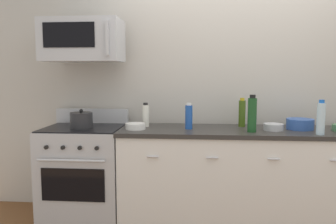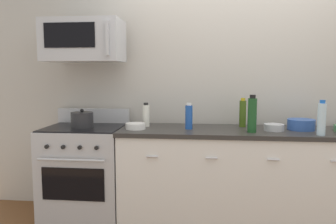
{
  "view_description": "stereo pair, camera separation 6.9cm",
  "coord_description": "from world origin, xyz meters",
  "px_view_note": "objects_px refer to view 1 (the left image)",
  "views": [
    {
      "loc": [
        -0.4,
        -3.15,
        1.43
      ],
      "look_at": [
        -0.66,
        -0.05,
        1.08
      ],
      "focal_mm": 36.09,
      "sensor_mm": 36.0,
      "label": 1
    },
    {
      "loc": [
        -0.33,
        -3.14,
        1.43
      ],
      "look_at": [
        -0.66,
        -0.05,
        1.08
      ],
      "focal_mm": 36.09,
      "sensor_mm": 36.0,
      "label": 2
    }
  ],
  "objects_px": {
    "microwave": "(83,41)",
    "bottle_soda_blue": "(189,117)",
    "bottle_olive_oil": "(242,113)",
    "bowl_blue_mixing": "(300,124)",
    "range_oven": "(85,172)",
    "bottle_vinegar_white": "(146,115)",
    "bottle_wine_green": "(252,114)",
    "bowl_white_ceramic": "(135,126)",
    "stockpot": "(81,120)",
    "bottle_water_clear": "(321,118)",
    "bowl_steel_prep": "(273,127)"
  },
  "relations": [
    {
      "from": "stockpot",
      "to": "bowl_blue_mixing",
      "type": "bearing_deg",
      "value": 2.72
    },
    {
      "from": "bottle_vinegar_white",
      "to": "bottle_water_clear",
      "type": "relative_size",
      "value": 0.78
    },
    {
      "from": "bottle_vinegar_white",
      "to": "bowl_blue_mixing",
      "type": "xyz_separation_m",
      "value": [
        1.46,
        -0.05,
        -0.06
      ]
    },
    {
      "from": "bottle_soda_blue",
      "to": "stockpot",
      "type": "relative_size",
      "value": 1.16
    },
    {
      "from": "range_oven",
      "to": "bottle_wine_green",
      "type": "distance_m",
      "value": 1.7
    },
    {
      "from": "stockpot",
      "to": "bowl_steel_prep",
      "type": "bearing_deg",
      "value": 0.56
    },
    {
      "from": "microwave",
      "to": "bottle_olive_oil",
      "type": "xyz_separation_m",
      "value": [
        1.53,
        0.12,
        -0.7
      ]
    },
    {
      "from": "bottle_soda_blue",
      "to": "stockpot",
      "type": "height_order",
      "value": "bottle_soda_blue"
    },
    {
      "from": "microwave",
      "to": "bottle_olive_oil",
      "type": "relative_size",
      "value": 2.64
    },
    {
      "from": "bottle_wine_green",
      "to": "bottle_soda_blue",
      "type": "relative_size",
      "value": 1.36
    },
    {
      "from": "bottle_olive_oil",
      "to": "bottle_vinegar_white",
      "type": "bearing_deg",
      "value": -175.63
    },
    {
      "from": "bottle_wine_green",
      "to": "bottle_soda_blue",
      "type": "xyz_separation_m",
      "value": [
        -0.56,
        0.12,
        -0.04
      ]
    },
    {
      "from": "bottle_olive_oil",
      "to": "bottle_vinegar_white",
      "type": "xyz_separation_m",
      "value": [
        -0.94,
        -0.07,
        -0.02
      ]
    },
    {
      "from": "range_oven",
      "to": "bottle_vinegar_white",
      "type": "xyz_separation_m",
      "value": [
        0.6,
        0.09,
        0.56
      ]
    },
    {
      "from": "microwave",
      "to": "bowl_blue_mixing",
      "type": "height_order",
      "value": "microwave"
    },
    {
      "from": "bottle_soda_blue",
      "to": "bowl_white_ceramic",
      "type": "distance_m",
      "value": 0.51
    },
    {
      "from": "bottle_wine_green",
      "to": "bottle_soda_blue",
      "type": "distance_m",
      "value": 0.58
    },
    {
      "from": "bottle_olive_oil",
      "to": "bowl_steel_prep",
      "type": "bearing_deg",
      "value": -37.33
    },
    {
      "from": "microwave",
      "to": "stockpot",
      "type": "distance_m",
      "value": 0.76
    },
    {
      "from": "bottle_water_clear",
      "to": "bowl_white_ceramic",
      "type": "distance_m",
      "value": 1.63
    },
    {
      "from": "bottle_olive_oil",
      "to": "bottle_soda_blue",
      "type": "distance_m",
      "value": 0.55
    },
    {
      "from": "bottle_vinegar_white",
      "to": "stockpot",
      "type": "distance_m",
      "value": 0.61
    },
    {
      "from": "bottle_water_clear",
      "to": "bowl_white_ceramic",
      "type": "height_order",
      "value": "bottle_water_clear"
    },
    {
      "from": "bottle_vinegar_white",
      "to": "bottle_olive_oil",
      "type": "bearing_deg",
      "value": 4.37
    },
    {
      "from": "bottle_olive_oil",
      "to": "bowl_blue_mixing",
      "type": "distance_m",
      "value": 0.54
    },
    {
      "from": "bowl_steel_prep",
      "to": "bowl_white_ceramic",
      "type": "distance_m",
      "value": 1.27
    },
    {
      "from": "bowl_blue_mixing",
      "to": "bowl_white_ceramic",
      "type": "bearing_deg",
      "value": -175.31
    },
    {
      "from": "bottle_water_clear",
      "to": "bottle_vinegar_white",
      "type": "bearing_deg",
      "value": 168.17
    },
    {
      "from": "bottle_wine_green",
      "to": "bottle_water_clear",
      "type": "relative_size",
      "value": 1.11
    },
    {
      "from": "range_oven",
      "to": "microwave",
      "type": "bearing_deg",
      "value": 89.71
    },
    {
      "from": "bottle_soda_blue",
      "to": "bottle_olive_oil",
      "type": "bearing_deg",
      "value": 19.87
    },
    {
      "from": "bottle_wine_green",
      "to": "bowl_blue_mixing",
      "type": "xyz_separation_m",
      "value": [
        0.47,
        0.19,
        -0.11
      ]
    },
    {
      "from": "range_oven",
      "to": "bottle_olive_oil",
      "type": "height_order",
      "value": "bottle_olive_oil"
    },
    {
      "from": "bottle_wine_green",
      "to": "bowl_white_ceramic",
      "type": "xyz_separation_m",
      "value": [
        -1.06,
        0.07,
        -0.13
      ]
    },
    {
      "from": "range_oven",
      "to": "microwave",
      "type": "relative_size",
      "value": 1.44
    },
    {
      "from": "bottle_olive_oil",
      "to": "bowl_steel_prep",
      "type": "height_order",
      "value": "bottle_olive_oil"
    },
    {
      "from": "bottle_wine_green",
      "to": "bowl_steel_prep",
      "type": "relative_size",
      "value": 1.86
    },
    {
      "from": "bowl_blue_mixing",
      "to": "bowl_steel_prep",
      "type": "xyz_separation_m",
      "value": [
        -0.26,
        -0.08,
        -0.02
      ]
    },
    {
      "from": "bottle_soda_blue",
      "to": "bottle_water_clear",
      "type": "bearing_deg",
      "value": -10.6
    },
    {
      "from": "range_oven",
      "to": "bowl_white_ceramic",
      "type": "xyz_separation_m",
      "value": [
        0.52,
        -0.08,
        0.48
      ]
    },
    {
      "from": "bowl_steel_prep",
      "to": "bottle_wine_green",
      "type": "bearing_deg",
      "value": -152.45
    },
    {
      "from": "bowl_blue_mixing",
      "to": "bottle_vinegar_white",
      "type": "bearing_deg",
      "value": 178.2
    },
    {
      "from": "bowl_blue_mixing",
      "to": "bowl_steel_prep",
      "type": "height_order",
      "value": "bowl_blue_mixing"
    },
    {
      "from": "bowl_steel_prep",
      "to": "stockpot",
      "type": "relative_size",
      "value": 0.84
    },
    {
      "from": "range_oven",
      "to": "bowl_blue_mixing",
      "type": "bearing_deg",
      "value": 1.24
    },
    {
      "from": "bottle_wine_green",
      "to": "bottle_water_clear",
      "type": "height_order",
      "value": "bottle_wine_green"
    },
    {
      "from": "bottle_water_clear",
      "to": "bottle_wine_green",
      "type": "bearing_deg",
      "value": 171.19
    },
    {
      "from": "microwave",
      "to": "bottle_soda_blue",
      "type": "height_order",
      "value": "microwave"
    },
    {
      "from": "range_oven",
      "to": "bowl_steel_prep",
      "type": "height_order",
      "value": "range_oven"
    },
    {
      "from": "bottle_wine_green",
      "to": "bowl_blue_mixing",
      "type": "distance_m",
      "value": 0.52
    }
  ]
}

